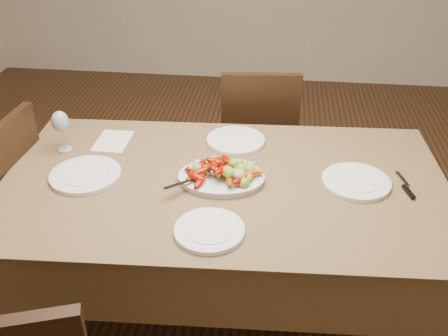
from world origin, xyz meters
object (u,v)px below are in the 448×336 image
chair_far (257,138)px  plate_far (236,141)px  plate_near (209,231)px  dining_table (224,251)px  plate_left (86,175)px  wine_glass (62,130)px  plate_right (356,182)px  serving_platter (221,179)px

chair_far → plate_far: size_ratio=3.50×
plate_near → dining_table: bearing=87.9°
plate_left → plate_near: bearing=-28.1°
chair_far → wine_glass: bearing=36.2°
chair_far → plate_left: bearing=49.5°
chair_far → plate_left: (-0.67, -0.95, 0.29)m
plate_right → plate_far: (-0.52, 0.29, 0.00)m
chair_far → plate_near: chair_far is taller
chair_far → plate_near: size_ratio=3.76×
dining_table → plate_left: bearing=-176.2°
plate_far → wine_glass: 0.79m
serving_platter → plate_left: (-0.57, -0.03, -0.00)m
dining_table → plate_right: bearing=4.3°
serving_platter → plate_right: 0.55m
serving_platter → plate_right: serving_platter is taller
dining_table → serving_platter: (-0.01, -0.01, 0.39)m
chair_far → wine_glass: wine_glass is taller
dining_table → plate_left: (-0.58, -0.04, 0.39)m
serving_platter → plate_near: (-0.00, -0.33, -0.00)m
plate_near → plate_far: bearing=87.6°
plate_left → serving_platter: bearing=3.3°
chair_far → plate_right: (0.44, -0.87, 0.29)m
serving_platter → plate_left: bearing=-176.7°
plate_right → plate_near: 0.67m
plate_far → wine_glass: (-0.76, -0.16, 0.09)m
serving_platter → wine_glass: (-0.74, 0.17, 0.09)m
chair_far → serving_platter: chair_far is taller
serving_platter → plate_near: serving_platter is taller
plate_near → wine_glass: 0.90m
plate_near → serving_platter: bearing=89.7°
wine_glass → plate_right: bearing=-5.7°
dining_table → chair_far: chair_far is taller
serving_platter → chair_far: bearing=83.5°
serving_platter → plate_near: bearing=-90.3°
plate_left → plate_near: size_ratio=1.16×
serving_platter → plate_far: serving_platter is taller
plate_far → chair_far: bearing=82.4°
plate_right → plate_near: same height
dining_table → wine_glass: wine_glass is taller
chair_far → plate_left: 1.20m
plate_right → wine_glass: 1.30m
plate_far → serving_platter: bearing=-94.5°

